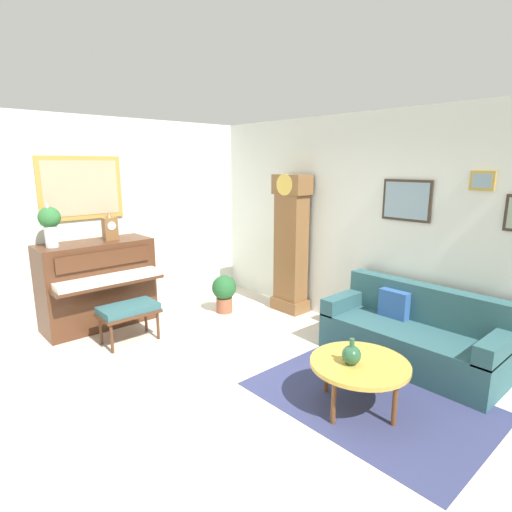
{
  "coord_description": "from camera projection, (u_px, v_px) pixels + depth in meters",
  "views": [
    {
      "loc": [
        3.16,
        -2.21,
        2.17
      ],
      "look_at": [
        -0.45,
        1.05,
        1.08
      ],
      "focal_mm": 28.96,
      "sensor_mm": 36.0,
      "label": 1
    }
  ],
  "objects": [
    {
      "name": "ground_plane",
      "position": [
        209.0,
        385.0,
        4.22
      ],
      "size": [
        6.4,
        6.0,
        0.1
      ],
      "primitive_type": "cube",
      "color": "beige"
    },
    {
      "name": "wall_left",
      "position": [
        98.0,
        219.0,
        5.78
      ],
      "size": [
        0.13,
        4.9,
        2.8
      ],
      "color": "silver",
      "rests_on": "ground_plane"
    },
    {
      "name": "wall_back",
      "position": [
        355.0,
        223.0,
        5.46
      ],
      "size": [
        5.3,
        0.13,
        2.8
      ],
      "color": "silver",
      "rests_on": "ground_plane"
    },
    {
      "name": "area_rug",
      "position": [
        369.0,
        399.0,
        3.89
      ],
      "size": [
        2.1,
        1.5,
        0.01
      ],
      "primitive_type": "cube",
      "color": "navy",
      "rests_on": "ground_plane"
    },
    {
      "name": "piano",
      "position": [
        98.0,
        284.0,
        5.56
      ],
      "size": [
        0.87,
        1.44,
        1.16
      ],
      "color": "#4C2B19",
      "rests_on": "ground_plane"
    },
    {
      "name": "piano_bench",
      "position": [
        129.0,
        311.0,
        5.06
      ],
      "size": [
        0.42,
        0.7,
        0.48
      ],
      "color": "#4C2B19",
      "rests_on": "ground_plane"
    },
    {
      "name": "grandfather_clock",
      "position": [
        291.0,
        248.0,
        6.05
      ],
      "size": [
        0.52,
        0.34,
        2.03
      ],
      "color": "brown",
      "rests_on": "ground_plane"
    },
    {
      "name": "couch",
      "position": [
        413.0,
        335.0,
        4.57
      ],
      "size": [
        1.9,
        0.8,
        0.84
      ],
      "color": "#2D565B",
      "rests_on": "ground_plane"
    },
    {
      "name": "coffee_table",
      "position": [
        360.0,
        365.0,
        3.67
      ],
      "size": [
        0.88,
        0.88,
        0.45
      ],
      "color": "gold",
      "rests_on": "ground_plane"
    },
    {
      "name": "mantel_clock",
      "position": [
        110.0,
        227.0,
        5.54
      ],
      "size": [
        0.13,
        0.18,
        0.38
      ],
      "color": "brown",
      "rests_on": "piano"
    },
    {
      "name": "flower_vase",
      "position": [
        50.0,
        222.0,
        5.02
      ],
      "size": [
        0.26,
        0.26,
        0.58
      ],
      "color": "silver",
      "rests_on": "piano"
    },
    {
      "name": "green_jug",
      "position": [
        351.0,
        355.0,
        3.61
      ],
      "size": [
        0.17,
        0.17,
        0.24
      ],
      "color": "#234C33",
      "rests_on": "coffee_table"
    },
    {
      "name": "potted_plant",
      "position": [
        224.0,
        291.0,
        6.11
      ],
      "size": [
        0.36,
        0.36,
        0.56
      ],
      "color": "#935138",
      "rests_on": "ground_plane"
    }
  ]
}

